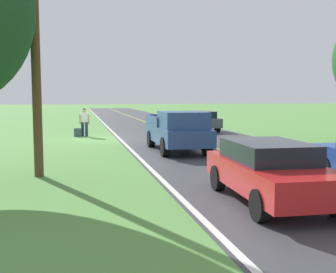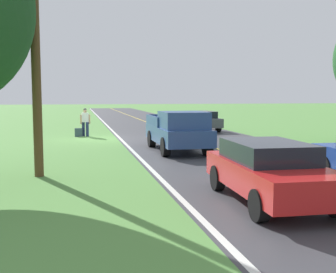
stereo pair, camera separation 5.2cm
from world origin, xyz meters
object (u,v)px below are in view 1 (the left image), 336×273
Objects in this scene: hitchhiker_walking at (84,120)px; pickup_truck_passing at (178,130)px; sedan_near_oncoming at (200,120)px; sedan_ahead_same_lane at (270,170)px; suitcase_carried at (78,132)px; utility_pole_roadside at (35,52)px.

pickup_truck_passing is at bearing 116.37° from hitchhiker_walking.
hitchhiker_walking is at bearing 15.97° from sedan_near_oncoming.
hitchhiker_walking is 0.39× the size of sedan_ahead_same_lane.
hitchhiker_walking is at bearing -77.00° from sedan_ahead_same_lane.
suitcase_carried is 0.12× the size of sedan_near_oncoming.
hitchhiker_walking is at bearing -97.43° from utility_pole_roadside.
sedan_near_oncoming is (-8.55, -2.43, 0.50)m from suitcase_carried.
hitchhiker_walking is 17.49m from sedan_ahead_same_lane.
suitcase_carried is at bearing 15.89° from sedan_near_oncoming.
sedan_ahead_same_lane is at bearing 103.00° from hitchhiker_walking.
hitchhiker_walking is 3.40× the size of suitcase_carried.
utility_pole_roadside reaches higher than hitchhiker_walking.
sedan_near_oncoming is 0.58× the size of utility_pole_roadside.
sedan_ahead_same_lane is at bearing 89.80° from pickup_truck_passing.
sedan_near_oncoming is (-8.13, -2.33, -0.23)m from hitchhiker_walking.
pickup_truck_passing is 7.84m from utility_pole_roadside.
pickup_truck_passing is at bearing -140.31° from utility_pole_roadside.
utility_pole_roadside is (1.65, 12.66, 2.85)m from hitchhiker_walking.
sedan_ahead_same_lane and sedan_near_oncoming have the same top height.
hitchhiker_walking is 0.84m from suitcase_carried.
hitchhiker_walking is at bearing 100.86° from suitcase_carried.
sedan_ahead_same_lane is 0.58× the size of utility_pole_roadside.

